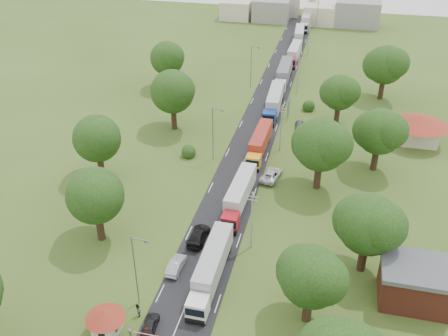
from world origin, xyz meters
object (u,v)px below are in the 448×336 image
(truck_0, at_px, (211,267))
(car_lane_front, at_px, (150,325))
(car_lane_mid, at_px, (176,265))
(pedestrian_near, at_px, (147,332))
(guard_booth, at_px, (106,319))
(info_sign, at_px, (289,105))

(truck_0, height_order, car_lane_front, truck_0)
(car_lane_mid, height_order, pedestrian_near, pedestrian_near)
(car_lane_front, height_order, car_lane_mid, car_lane_mid)
(guard_booth, relative_size, info_sign, 1.07)
(truck_0, height_order, car_lane_mid, truck_0)
(info_sign, relative_size, truck_0, 0.29)
(info_sign, xyz_separation_m, car_lane_front, (-7.99, -58.50, -2.34))
(truck_0, distance_m, pedestrian_near, 11.24)
(guard_booth, height_order, info_sign, info_sign)
(car_lane_front, bearing_deg, truck_0, -123.24)
(truck_0, distance_m, car_lane_mid, 5.15)
(guard_booth, bearing_deg, info_sign, 78.32)
(car_lane_mid, bearing_deg, guard_booth, 71.43)
(truck_0, xyz_separation_m, car_lane_mid, (-4.89, 0.82, -1.39))
(truck_0, relative_size, car_lane_mid, 3.28)
(info_sign, height_order, pedestrian_near, info_sign)
(guard_booth, distance_m, car_lane_front, 4.89)
(guard_booth, distance_m, pedestrian_near, 4.69)
(info_sign, distance_m, car_lane_mid, 49.26)
(car_lane_mid, distance_m, pedestrian_near, 10.99)
(truck_0, height_order, pedestrian_near, truck_0)
(car_lane_mid, xyz_separation_m, pedestrian_near, (0.26, -10.98, 0.09))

